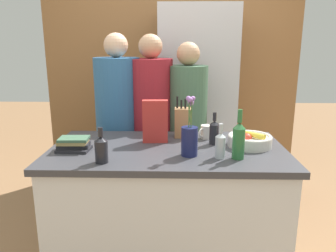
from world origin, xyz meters
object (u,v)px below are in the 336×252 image
Objects in this scene: book_stack at (74,144)px; person_in_blue at (151,123)px; bottle_wine at (101,149)px; bottle_vinegar at (220,145)px; refrigerator at (196,107)px; person_at_sink at (119,123)px; flower_vase at (190,138)px; coffee_mug at (206,132)px; bottle_water at (214,132)px; fruit_bowl at (249,140)px; person_in_red_tee at (187,127)px; knife_block at (183,122)px; cereal_box at (155,121)px; bottle_oil at (239,140)px.

person_in_blue reaches higher than book_stack.
bottle_vinegar is at bearing 8.03° from bottle_wine.
person_in_blue is at bearing -125.19° from refrigerator.
person_at_sink is at bearing -171.61° from person_in_blue.
flower_vase reaches higher than coffee_mug.
bottle_wine is 0.95× the size of bottle_water.
person_in_red_tee is (-0.39, 0.61, -0.07)m from fruit_bowl.
bottle_vinegar is 1.13m from person_at_sink.
knife_block is 1.01× the size of cereal_box.
bottle_wine is (-0.47, -0.54, -0.03)m from knife_block.
bottle_wine reaches higher than book_stack.
coffee_mug is 0.90m from book_stack.
coffee_mug is 0.61m from person_in_blue.
person_in_blue reaches higher than knife_block.
coffee_mug is 0.81m from bottle_wine.
person_in_blue is at bearing 128.96° from bottle_water.
coffee_mug is 0.06× the size of person_in_red_tee.
knife_block is 0.27m from bottle_water.
person_in_blue is (0.44, 0.73, -0.04)m from book_stack.
flower_vase is 1.74× the size of book_stack.
flower_vase reaches higher than fruit_bowl.
knife_block is 1.36× the size of bottle_water.
person_in_red_tee is (-0.17, 0.84, -0.11)m from bottle_vinegar.
person_in_blue reaches higher than bottle_oil.
refrigerator is 1.02m from coffee_mug.
refrigerator is 9.42× the size of bottle_wine.
bottle_oil is 0.18× the size of person_in_blue.
person_in_red_tee is at bearing -5.46° from person_at_sink.
cereal_box is 0.51m from bottle_vinegar.
cereal_box is (-0.19, -0.14, 0.04)m from knife_block.
person_in_red_tee is at bearing 105.16° from coffee_mug.
cereal_box is 0.18× the size of person_in_red_tee.
cereal_box reaches higher than coffee_mug.
knife_block reaches higher than fruit_bowl.
bottle_oil is at bearing -48.56° from person_in_blue.
coffee_mug is at bearing -70.68° from person_in_red_tee.
cereal_box reaches higher than bottle_water.
refrigerator is 6.68× the size of cereal_box.
refrigerator is at bearing 73.01° from cereal_box.
coffee_mug is at bearing 96.78° from bottle_vinegar.
bottle_vinegar is (0.21, -0.45, -0.03)m from knife_block.
cereal_box is 0.17× the size of person_at_sink.
coffee_mug is at bearing 70.38° from flower_vase.
bottle_water is at bearing 91.09° from bottle_vinegar.
book_stack is 0.85m from person_in_blue.
knife_block is at bearing 94.26° from flower_vase.
person_at_sink is (-0.75, 0.84, -0.08)m from bottle_vinegar.
refrigerator is at bearing 62.42° from person_in_blue.
bottle_vinegar is at bearing -37.86° from cereal_box.
bottle_oil is (0.17, -1.44, 0.08)m from refrigerator.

